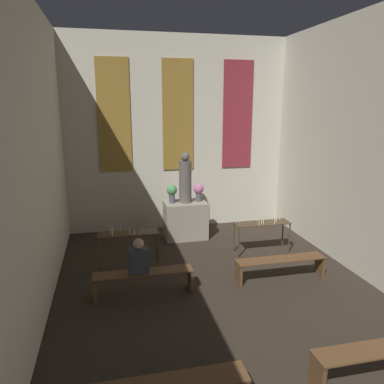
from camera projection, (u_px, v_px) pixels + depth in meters
name	position (u px, v px, depth m)	size (l,w,h in m)	color
wall_back	(178.00, 134.00, 10.53)	(6.45, 0.16, 5.38)	beige
wall_left	(8.00, 177.00, 4.58)	(0.12, 11.26, 5.38)	beige
altar	(185.00, 220.00, 10.08)	(1.11, 0.74, 0.99)	gray
statue	(185.00, 180.00, 9.82)	(0.32, 0.32, 1.33)	#5B5651
flower_vase_left	(172.00, 192.00, 9.82)	(0.27, 0.27, 0.49)	#4C5666
flower_vase_right	(199.00, 191.00, 9.97)	(0.27, 0.27, 0.49)	#4C5666
candle_rack_left	(128.00, 237.00, 8.35)	(1.35, 0.42, 0.96)	#473823
candle_rack_right	(262.00, 226.00, 9.04)	(1.35, 0.42, 0.96)	#473823
pew_second_right	(380.00, 356.00, 4.92)	(1.88, 0.36, 0.45)	brown
pew_back_left	(144.00, 278.00, 7.11)	(1.88, 0.36, 0.45)	brown
pew_back_right	(280.00, 264.00, 7.72)	(1.88, 0.36, 0.45)	brown
person_seated	(139.00, 258.00, 7.00)	(0.36, 0.24, 0.68)	#383D47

